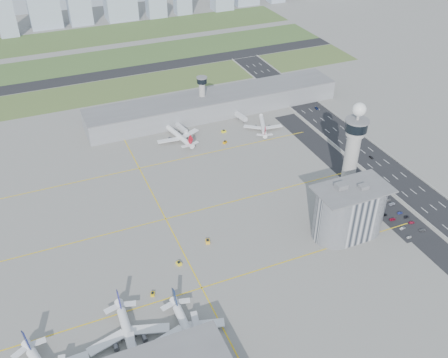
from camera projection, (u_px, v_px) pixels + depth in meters
name	position (u px, v px, depth m)	size (l,w,h in m)	color
ground	(248.00, 232.00, 287.49)	(1000.00, 1000.00, 0.00)	gray
grass_strip_0	(121.00, 88.00, 451.59)	(480.00, 50.00, 0.08)	#435628
grass_strip_1	(104.00, 60.00, 508.45)	(480.00, 60.00, 0.08)	#3A5227
grass_strip_2	(89.00, 37.00, 569.11)	(480.00, 70.00, 0.08)	#415E2C
runway	(112.00, 74.00, 479.63)	(480.00, 22.00, 0.10)	black
highway	(407.00, 187.00, 324.69)	(28.00, 500.00, 0.10)	black
barrier_left	(390.00, 191.00, 319.85)	(0.60, 500.00, 1.20)	#9E9E99
barrier_right	(424.00, 181.00, 328.91)	(0.60, 500.00, 1.20)	#9E9E99
landside_road	(386.00, 204.00, 309.02)	(18.00, 260.00, 0.08)	black
parking_lot	(396.00, 216.00, 299.27)	(20.00, 44.00, 0.10)	black
taxiway_line_h_0	(202.00, 288.00, 251.79)	(260.00, 0.60, 0.01)	yellow
taxiway_line_h_1	(166.00, 219.00, 297.29)	(260.00, 0.60, 0.01)	yellow
taxiway_line_h_2	(139.00, 168.00, 342.78)	(260.00, 0.60, 0.01)	yellow
taxiway_line_v	(166.00, 219.00, 297.29)	(0.60, 260.00, 0.01)	yellow
control_tower	(353.00, 148.00, 297.03)	(14.00, 14.00, 64.50)	#ADAAA5
secondary_tower	(202.00, 92.00, 400.29)	(8.60, 8.60, 31.90)	#ADAAA5
admin_building	(349.00, 211.00, 278.98)	(42.00, 24.00, 33.50)	#B2B2B7
terminal_pier	(215.00, 104.00, 408.18)	(210.00, 32.00, 15.80)	gray
airplane_near_b	(129.00, 334.00, 220.91)	(44.72, 38.01, 12.52)	white
airplane_near_c	(188.00, 329.00, 223.54)	(42.42, 36.06, 11.88)	white
airplane_far_a	(178.00, 132.00, 372.68)	(41.38, 35.17, 11.59)	white
airplane_far_b	(263.00, 123.00, 386.48)	(35.90, 30.51, 10.05)	white
jet_bridge_near_2	(199.00, 340.00, 222.47)	(14.00, 3.00, 5.70)	silver
jet_bridge_far_0	(177.00, 126.00, 386.61)	(14.00, 3.00, 5.70)	silver
jet_bridge_far_1	(236.00, 115.00, 402.79)	(14.00, 3.00, 5.70)	silver
tug_1	(153.00, 294.00, 247.50)	(1.91, 2.78, 1.61)	yellow
tug_2	(179.00, 263.00, 265.14)	(2.15, 3.13, 1.82)	yellow
tug_3	(208.00, 241.00, 279.52)	(2.32, 3.38, 1.96)	yellow
tug_4	(225.00, 142.00, 370.53)	(2.20, 3.20, 1.86)	#D68C03
tug_5	(224.00, 131.00, 384.14)	(2.32, 3.38, 1.96)	yellow
car_lot_0	(409.00, 237.00, 282.98)	(1.33, 3.30, 1.12)	white
car_lot_1	(403.00, 228.00, 289.34)	(1.34, 3.85, 1.27)	gray
car_lot_2	(393.00, 219.00, 296.21)	(1.83, 3.97, 1.10)	#B41536
car_lot_3	(384.00, 215.00, 299.60)	(1.64, 4.04, 1.17)	black
car_lot_4	(378.00, 207.00, 306.14)	(1.55, 3.85, 1.31)	navy
car_lot_5	(371.00, 202.00, 309.90)	(1.21, 3.48, 1.15)	silver
car_lot_6	(423.00, 230.00, 288.06)	(1.80, 3.90, 1.09)	slate
car_lot_7	(412.00, 222.00, 293.75)	(1.52, 3.73, 1.08)	#B41C3D
car_lot_8	(407.00, 217.00, 298.09)	(1.44, 3.57, 1.22)	black
car_lot_9	(400.00, 213.00, 301.18)	(1.19, 3.41, 1.12)	navy
car_lot_10	(392.00, 204.00, 308.54)	(2.02, 4.39, 1.22)	#B0B3C1
car_lot_11	(388.00, 200.00, 311.81)	(1.70, 4.19, 1.22)	gray
car_hw_1	(371.00, 157.00, 353.27)	(1.31, 3.75, 1.24)	black
car_hw_2	(317.00, 108.00, 417.40)	(2.09, 4.53, 1.26)	#111C4A
car_hw_4	(271.00, 85.00, 456.92)	(1.31, 3.25, 1.11)	slate
skyline_bldg_6	(6.00, 16.00, 558.31)	(20.04, 16.03, 45.20)	#9EADC1
skyline_bldg_7	(42.00, 0.00, 582.18)	(35.76, 28.61, 61.22)	#9EADC1
skyline_bldg_10	(156.00, 6.00, 624.59)	(23.01, 18.41, 27.75)	#9EADC1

